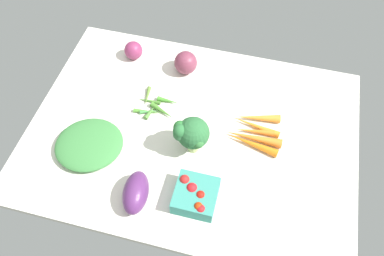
{
  "coord_description": "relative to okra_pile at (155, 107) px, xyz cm",
  "views": [
    {
      "loc": [
        16.96,
        -66.19,
        104.23
      ],
      "look_at": [
        0.0,
        0.0,
        4.0
      ],
      "focal_mm": 35.86,
      "sensor_mm": 36.0,
      "label": 1
    }
  ],
  "objects": [
    {
      "name": "red_onion_near_basket",
      "position": [
        5.45,
        18.83,
        3.28
      ],
      "size": [
        8.14,
        8.14,
        8.14
      ],
      "primitive_type": "sphere",
      "color": "brown",
      "rests_on": "tablecloth"
    },
    {
      "name": "leafy_greens_clump",
      "position": [
        -15.03,
        -19.95,
        1.27
      ],
      "size": [
        26.27,
        25.36,
        4.13
      ],
      "primitive_type": "ellipsoid",
      "rotation": [
        0.0,
        0.0,
        0.35
      ],
      "color": "#3C803E",
      "rests_on": "tablecloth"
    },
    {
      "name": "eggplant",
      "position": [
        4.59,
        -32.28,
        2.8
      ],
      "size": [
        8.92,
        13.93,
        7.19
      ],
      "primitive_type": "ellipsoid",
      "rotation": [
        0.0,
        0.0,
        4.85
      ],
      "color": "#572861",
      "rests_on": "tablecloth"
    },
    {
      "name": "berry_basket",
      "position": [
        20.91,
        -28.59,
        2.03
      ],
      "size": [
        11.85,
        11.85,
        6.21
      ],
      "color": "teal",
      "rests_on": "tablecloth"
    },
    {
      "name": "broccoli_head",
      "position": [
        15.46,
        -12.39,
        7.68
      ],
      "size": [
        10.85,
        9.76,
        13.37
      ],
      "color": "#A9BE74",
      "rests_on": "tablecloth"
    },
    {
      "name": "okra_pile",
      "position": [
        0.0,
        0.0,
        0.0
      ],
      "size": [
        14.89,
        13.14,
        1.91
      ],
      "color": "#46802D",
      "rests_on": "tablecloth"
    },
    {
      "name": "red_onion_center",
      "position": [
        -14.71,
        20.76,
        2.5
      ],
      "size": [
        6.59,
        6.59,
        6.59
      ],
      "primitive_type": "sphere",
      "color": "#852E55",
      "rests_on": "tablecloth"
    },
    {
      "name": "carrot_bunch",
      "position": [
        33.59,
        -2.38,
        0.53
      ],
      "size": [
        17.88,
        15.85,
        2.98
      ],
      "color": "orange",
      "rests_on": "tablecloth"
    },
    {
      "name": "tablecloth",
      "position": [
        14.16,
        -6.17,
        -1.79
      ],
      "size": [
        104.0,
        76.0,
        2.0
      ],
      "primitive_type": "cube",
      "color": "silver",
      "rests_on": "ground"
    }
  ]
}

